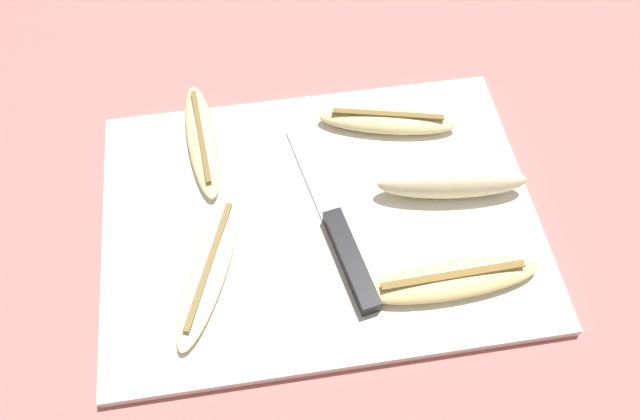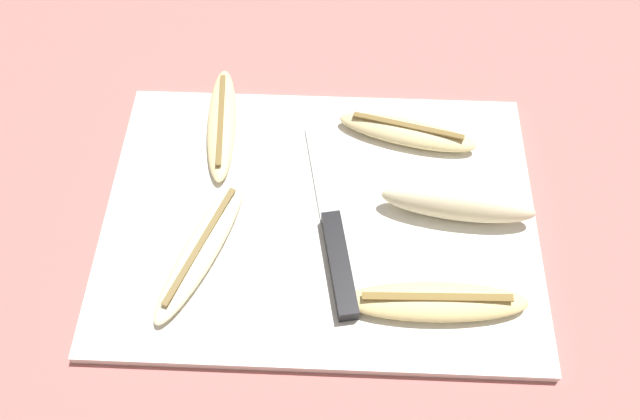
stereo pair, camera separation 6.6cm
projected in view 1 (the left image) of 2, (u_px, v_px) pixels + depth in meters
The scene contains 8 objects.
ground_plane at pixel (320, 220), 0.68m from camera, with size 4.00×4.00×0.00m, color #B76B66.
cutting_board at pixel (320, 218), 0.68m from camera, with size 0.46×0.34×0.01m.
knife at pixel (344, 244), 0.65m from camera, with size 0.07×0.24×0.02m.
banana_bright_far at pixel (452, 182), 0.67m from camera, with size 0.16×0.05×0.04m.
banana_mellow_near at pixel (387, 120), 0.73m from camera, with size 0.16×0.07×0.02m.
banana_ripe_center at pixel (202, 140), 0.72m from camera, with size 0.05×0.17×0.02m.
banana_pale_long at pixel (210, 268), 0.63m from camera, with size 0.10×0.18×0.02m.
banana_golden_short at pixel (451, 280), 0.62m from camera, with size 0.18×0.05×0.02m.
Camera 1 is at (-0.05, -0.34, 0.59)m, focal length 35.00 mm.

